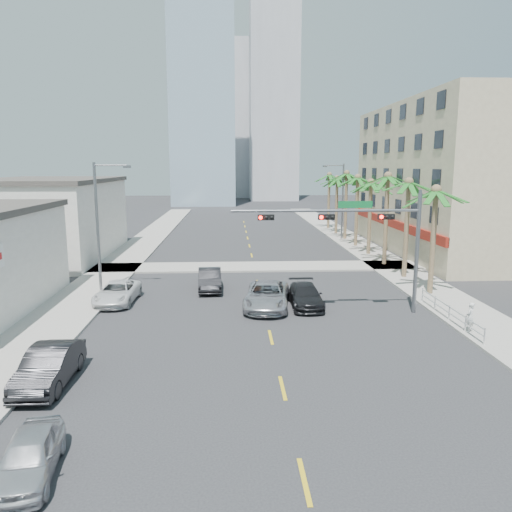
{
  "coord_description": "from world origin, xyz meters",
  "views": [
    {
      "loc": [
        -2.0,
        -20.61,
        8.77
      ],
      "look_at": [
        -0.55,
        8.38,
        3.5
      ],
      "focal_mm": 35.0,
      "sensor_mm": 36.0,
      "label": 1
    }
  ],
  "objects": [
    {
      "name": "car_lane_center",
      "position": [
        0.19,
        9.43,
        0.79
      ],
      "size": [
        3.38,
        6.0,
        1.58
      ],
      "primitive_type": "imported",
      "rotation": [
        0.0,
        0.0,
        -0.14
      ],
      "color": "#B7B7BC",
      "rests_on": "ground"
    },
    {
      "name": "palm_tree_1",
      "position": [
        11.6,
        17.2,
        7.43
      ],
      "size": [
        4.8,
        4.8,
        8.16
      ],
      "color": "brown",
      "rests_on": "ground"
    },
    {
      "name": "palm_tree_2",
      "position": [
        11.6,
        22.4,
        7.78
      ],
      "size": [
        4.8,
        4.8,
        8.52
      ],
      "color": "brown",
      "rests_on": "ground"
    },
    {
      "name": "sidewalk_left",
      "position": [
        -12.0,
        20.0,
        0.07
      ],
      "size": [
        4.0,
        120.0,
        0.15
      ],
      "primitive_type": "cube",
      "color": "gray",
      "rests_on": "ground"
    },
    {
      "name": "car_parked_near",
      "position": [
        -7.8,
        -7.38,
        0.64
      ],
      "size": [
        1.99,
        3.93,
        1.28
      ],
      "primitive_type": "imported",
      "rotation": [
        0.0,
        0.0,
        0.13
      ],
      "color": "silver",
      "rests_on": "ground"
    },
    {
      "name": "tower_far_center",
      "position": [
        -3.0,
        125.0,
        21.0
      ],
      "size": [
        16.0,
        16.0,
        42.0
      ],
      "primitive_type": "cube",
      "color": "#ADADB2",
      "rests_on": "ground"
    },
    {
      "name": "palm_tree_5",
      "position": [
        11.6,
        38.0,
        7.78
      ],
      "size": [
        4.8,
        4.8,
        8.52
      ],
      "color": "brown",
      "rests_on": "ground"
    },
    {
      "name": "palm_tree_6",
      "position": [
        11.6,
        43.2,
        7.08
      ],
      "size": [
        4.8,
        4.8,
        7.8
      ],
      "color": "brown",
      "rests_on": "ground"
    },
    {
      "name": "streetlight_right",
      "position": [
        11.0,
        38.0,
        5.06
      ],
      "size": [
        2.55,
        0.25,
        9.0
      ],
      "color": "slate",
      "rests_on": "ground"
    },
    {
      "name": "streetlight_left",
      "position": [
        -11.0,
        14.0,
        5.06
      ],
      "size": [
        2.55,
        0.25,
        9.0
      ],
      "color": "slate",
      "rests_on": "ground"
    },
    {
      "name": "pedestrian",
      "position": [
        10.49,
        3.96,
        0.94
      ],
      "size": [
        0.67,
        0.67,
        1.58
      ],
      "primitive_type": "imported",
      "rotation": [
        0.0,
        0.0,
        3.93
      ],
      "color": "silver",
      "rests_on": "sidewalk_right"
    },
    {
      "name": "tower_far_right",
      "position": [
        9.0,
        110.0,
        30.0
      ],
      "size": [
        12.0,
        12.0,
        60.0
      ],
      "primitive_type": "cube",
      "color": "#ADADB2",
      "rests_on": "ground"
    },
    {
      "name": "palm_tree_0",
      "position": [
        11.6,
        12.0,
        7.08
      ],
      "size": [
        4.8,
        4.8,
        7.8
      ],
      "color": "brown",
      "rests_on": "ground"
    },
    {
      "name": "sidewalk_cross",
      "position": [
        0.0,
        22.0,
        0.07
      ],
      "size": [
        80.0,
        4.0,
        0.15
      ],
      "primitive_type": "cube",
      "color": "gray",
      "rests_on": "ground"
    },
    {
      "name": "palm_tree_4",
      "position": [
        11.6,
        32.8,
        7.43
      ],
      "size": [
        4.8,
        4.8,
        8.16
      ],
      "color": "brown",
      "rests_on": "ground"
    },
    {
      "name": "palm_tree_3",
      "position": [
        11.6,
        27.6,
        7.08
      ],
      "size": [
        4.8,
        4.8,
        7.8
      ],
      "color": "brown",
      "rests_on": "ground"
    },
    {
      "name": "car_lane_right",
      "position": [
        2.64,
        9.69,
        0.69
      ],
      "size": [
        1.96,
        4.77,
        1.38
      ],
      "primitive_type": "imported",
      "rotation": [
        0.0,
        0.0,
        -0.01
      ],
      "color": "black",
      "rests_on": "ground"
    },
    {
      "name": "building_left_far",
      "position": [
        -19.5,
        28.0,
        3.6
      ],
      "size": [
        11.0,
        18.0,
        7.2
      ],
      "primitive_type": "cube",
      "color": "beige",
      "rests_on": "ground"
    },
    {
      "name": "ground",
      "position": [
        0.0,
        0.0,
        0.0
      ],
      "size": [
        260.0,
        260.0,
        0.0
      ],
      "primitive_type": "plane",
      "color": "#262628",
      "rests_on": "ground"
    },
    {
      "name": "sidewalk_right",
      "position": [
        12.0,
        20.0,
        0.07
      ],
      "size": [
        4.0,
        120.0,
        0.15
      ],
      "primitive_type": "cube",
      "color": "gray",
      "rests_on": "ground"
    },
    {
      "name": "guardrail",
      "position": [
        10.3,
        6.0,
        0.67
      ],
      "size": [
        0.08,
        8.08,
        1.0
      ],
      "color": "silver",
      "rests_on": "ground"
    },
    {
      "name": "car_parked_mid",
      "position": [
        -9.4,
        -1.21,
        0.78
      ],
      "size": [
        1.67,
        4.72,
        1.55
      ],
      "primitive_type": "imported",
      "rotation": [
        0.0,
        0.0,
        -0.01
      ],
      "color": "black",
      "rests_on": "ground"
    },
    {
      "name": "palm_tree_7",
      "position": [
        11.6,
        48.4,
        7.43
      ],
      "size": [
        4.8,
        4.8,
        8.16
      ],
      "color": "brown",
      "rests_on": "ground"
    },
    {
      "name": "car_parked_far",
      "position": [
        -9.4,
        11.09,
        0.69
      ],
      "size": [
        2.5,
        5.04,
        1.37
      ],
      "primitive_type": "imported",
      "rotation": [
        0.0,
        0.0,
        -0.05
      ],
      "color": "silver",
      "rests_on": "ground"
    },
    {
      "name": "car_lane_left",
      "position": [
        -3.57,
        14.26,
        0.75
      ],
      "size": [
        1.83,
        4.65,
        1.51
      ],
      "primitive_type": "imported",
      "rotation": [
        0.0,
        0.0,
        0.05
      ],
      "color": "black",
      "rests_on": "ground"
    },
    {
      "name": "tower_far_left",
      "position": [
        -8.0,
        95.0,
        24.0
      ],
      "size": [
        14.0,
        14.0,
        48.0
      ],
      "primitive_type": "cube",
      "color": "#99B2C6",
      "rests_on": "ground"
    },
    {
      "name": "traffic_signal_mast",
      "position": [
        5.78,
        7.95,
        5.06
      ],
      "size": [
        11.12,
        0.54,
        7.2
      ],
      "color": "slate",
      "rests_on": "ground"
    },
    {
      "name": "building_right",
      "position": [
        21.99,
        30.0,
        7.5
      ],
      "size": [
        15.25,
        28.0,
        15.0
      ],
      "color": "tan",
      "rests_on": "ground"
    }
  ]
}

